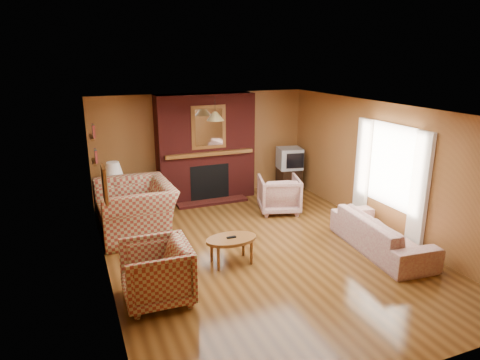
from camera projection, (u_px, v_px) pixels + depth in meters
name	position (u px, v px, depth m)	size (l,w,h in m)	color
floor	(261.00, 250.00, 7.33)	(6.50, 6.50, 0.00)	#46280F
ceiling	(263.00, 109.00, 6.65)	(6.50, 6.50, 0.00)	white
wall_back	(202.00, 145.00, 9.87)	(6.50, 6.50, 0.00)	#9C6730
wall_front	(404.00, 274.00, 4.10)	(6.50, 6.50, 0.00)	#9C6730
wall_left	(102.00, 202.00, 6.08)	(6.50, 6.50, 0.00)	#9C6730
wall_right	(384.00, 168.00, 7.89)	(6.50, 6.50, 0.00)	#9C6730
fireplace	(206.00, 148.00, 9.64)	(2.20, 0.82, 2.40)	#4A1310
window_right	(389.00, 175.00, 7.71)	(0.10, 1.85, 2.00)	beige
bookshelf	(94.00, 145.00, 7.66)	(0.09, 0.55, 0.71)	brown
botanical_print	(105.00, 184.00, 5.73)	(0.05, 0.40, 0.50)	brown
pendant_light	(215.00, 116.00, 8.80)	(0.36, 0.36, 0.48)	black
plaid_loveseat	(135.00, 209.00, 7.85)	(1.50, 1.31, 0.98)	maroon
plaid_armchair	(156.00, 273.00, 5.72)	(0.89, 0.91, 0.83)	maroon
floral_sofa	(381.00, 233.00, 7.25)	(2.07, 0.81, 0.60)	#B4AC8B
floral_armchair	(279.00, 194.00, 9.03)	(0.82, 0.84, 0.77)	#B4AC8B
coffee_table	(231.00, 241.00, 6.78)	(0.83, 0.51, 0.45)	brown
side_table	(116.00, 205.00, 8.66)	(0.43, 0.43, 0.57)	brown
table_lamp	(114.00, 175.00, 8.48)	(0.37, 0.37, 0.61)	white
tv_stand	(289.00, 179.00, 10.48)	(0.51, 0.46, 0.55)	black
crt_tv	(290.00, 158.00, 10.32)	(0.64, 0.64, 0.51)	#9A9CA1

